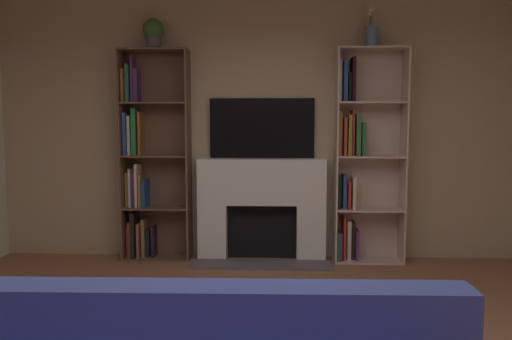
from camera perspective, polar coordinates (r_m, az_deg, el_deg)
The scene contains 7 objects.
wall_back_accent at distance 5.38m, azimuth 0.72°, elevation 5.27°, with size 5.83×0.06×2.90m, color tan.
fireplace at distance 5.29m, azimuth 0.66°, elevation -4.16°, with size 1.46×0.55×1.09m.
tv at distance 5.32m, azimuth 0.70°, elevation 4.83°, with size 1.12×0.06×0.64m, color black.
bookshelf_left at distance 5.43m, azimuth -12.33°, elevation 0.73°, with size 0.72×0.29×2.23m.
bookshelf_right at distance 5.32m, azimuth 11.91°, elevation 1.18°, with size 0.72×0.31×2.23m.
potted_plant at distance 5.43m, azimuth -11.77°, elevation 15.33°, with size 0.21×0.21×0.31m.
vase_with_flowers at distance 5.36m, azimuth 13.24°, elevation 14.86°, with size 0.13×0.13×0.41m.
Camera 1 is at (0.14, -2.50, 1.46)m, focal length 34.65 mm.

